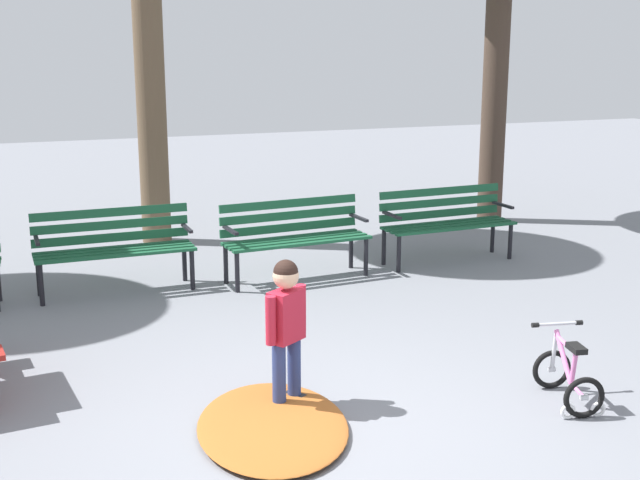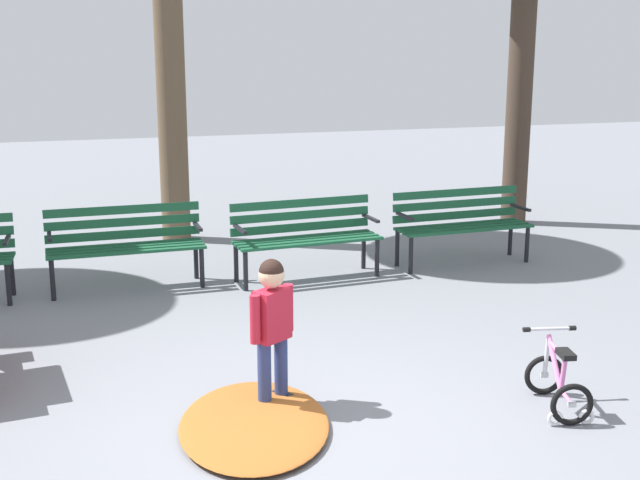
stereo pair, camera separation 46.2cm
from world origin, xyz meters
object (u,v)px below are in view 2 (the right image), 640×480
at_px(park_bench_far_right, 461,220).
at_px(child_standing, 272,320).
at_px(park_bench_right, 305,232).
at_px(kids_bicycle, 558,383).
at_px(park_bench_left, 125,240).

xyz_separation_m(park_bench_far_right, child_standing, (-3.05, -3.22, 0.12)).
bearing_deg(park_bench_right, park_bench_far_right, 2.50).
distance_m(park_bench_right, kids_bicycle, 3.89).
bearing_deg(park_bench_left, park_bench_right, -5.85).
distance_m(park_bench_right, park_bench_far_right, 1.90).
bearing_deg(park_bench_left, child_standing, -77.32).
height_order(park_bench_left, park_bench_far_right, same).
distance_m(park_bench_right, child_standing, 3.34).
height_order(park_bench_right, child_standing, child_standing).
distance_m(park_bench_far_right, kids_bicycle, 4.06).
bearing_deg(park_bench_right, child_standing, -110.06).
relative_size(child_standing, kids_bicycle, 1.77).
distance_m(park_bench_left, park_bench_far_right, 3.80).
relative_size(park_bench_far_right, child_standing, 1.50).
bearing_deg(park_bench_left, park_bench_far_right, -1.67).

